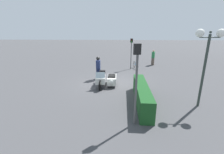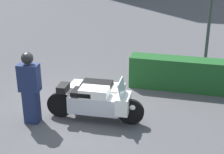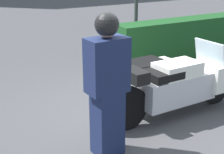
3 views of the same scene
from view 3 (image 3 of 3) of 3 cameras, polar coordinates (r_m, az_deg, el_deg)
The scene contains 4 objects.
ground_plane at distance 5.68m, azimuth 1.95°, elevation -6.55°, with size 160.00×160.00×0.00m, color #424244.
police_motorcycle at distance 5.93m, azimuth 8.37°, elevation -0.58°, with size 2.56×1.39×1.17m.
officer_rider at distance 4.28m, azimuth -0.81°, elevation -1.01°, with size 0.53×0.34×1.88m.
hedge_bush_curbside at distance 9.15m, azimuth 13.13°, elevation 6.46°, with size 4.37×0.62×1.00m, color #19471E.
Camera 3 is at (-2.66, -4.35, 2.50)m, focal length 55.00 mm.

